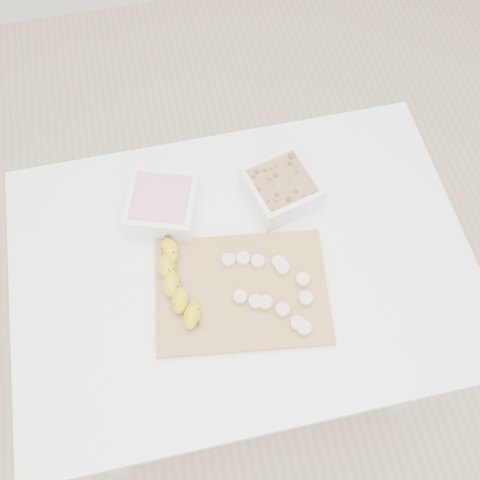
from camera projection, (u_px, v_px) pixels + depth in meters
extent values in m
plane|color=#C6AD89|center=(242.00, 350.00, 1.84)|extent=(3.50, 3.50, 0.00)
cube|color=white|center=(243.00, 268.00, 1.18)|extent=(1.00, 0.70, 0.04)
cylinder|color=white|center=(97.00, 462.00, 1.35)|extent=(0.05, 0.05, 0.71)
cylinder|color=white|center=(425.00, 387.00, 1.43)|extent=(0.05, 0.05, 0.71)
cylinder|color=white|center=(78.00, 258.00, 1.60)|extent=(0.05, 0.05, 0.71)
cylinder|color=white|center=(359.00, 203.00, 1.68)|extent=(0.05, 0.05, 0.71)
cube|color=white|center=(162.00, 205.00, 1.19)|extent=(0.19, 0.19, 0.07)
cube|color=pink|center=(162.00, 204.00, 1.18)|extent=(0.16, 0.16, 0.04)
cube|color=white|center=(281.00, 188.00, 1.21)|extent=(0.18, 0.18, 0.07)
cube|color=olive|center=(281.00, 188.00, 1.20)|extent=(0.15, 0.15, 0.04)
cube|color=#AA8547|center=(242.00, 291.00, 1.13)|extent=(0.39, 0.30, 0.01)
cylinder|color=beige|center=(228.00, 260.00, 1.14)|extent=(0.03, 0.03, 0.01)
cylinder|color=beige|center=(243.00, 259.00, 1.14)|extent=(0.03, 0.03, 0.01)
cylinder|color=beige|center=(258.00, 261.00, 1.14)|extent=(0.03, 0.03, 0.01)
cylinder|color=beige|center=(279.00, 263.00, 1.14)|extent=(0.03, 0.03, 0.01)
cylinder|color=beige|center=(282.00, 268.00, 1.13)|extent=(0.03, 0.03, 0.01)
cylinder|color=beige|center=(303.00, 279.00, 1.12)|extent=(0.03, 0.03, 0.01)
cylinder|color=beige|center=(306.00, 298.00, 1.10)|extent=(0.03, 0.03, 0.01)
cylinder|color=beige|center=(240.00, 297.00, 1.10)|extent=(0.03, 0.03, 0.01)
cylinder|color=beige|center=(256.00, 302.00, 1.10)|extent=(0.03, 0.03, 0.01)
cylinder|color=beige|center=(265.00, 303.00, 1.10)|extent=(0.03, 0.03, 0.01)
cylinder|color=beige|center=(283.00, 310.00, 1.09)|extent=(0.03, 0.03, 0.01)
cylinder|color=beige|center=(298.00, 323.00, 1.08)|extent=(0.03, 0.03, 0.01)
cylinder|color=beige|center=(304.00, 328.00, 1.07)|extent=(0.03, 0.03, 0.01)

